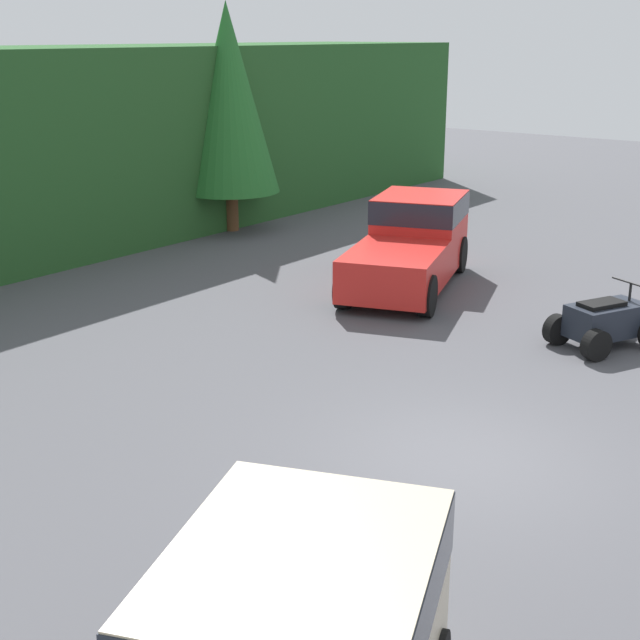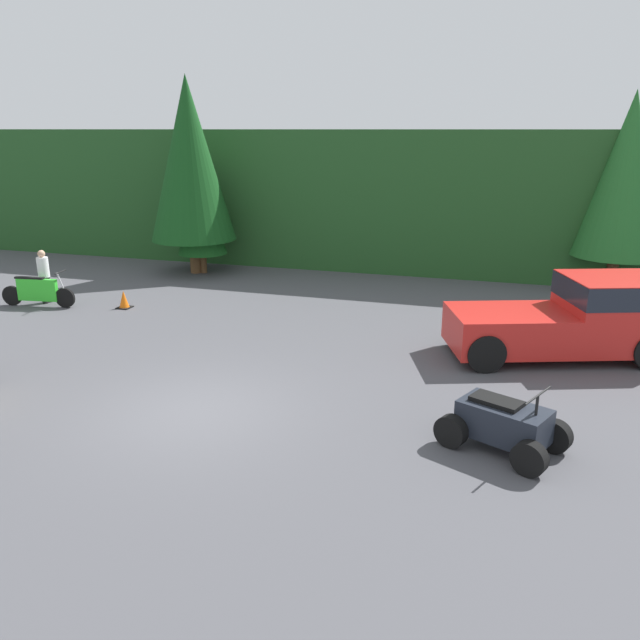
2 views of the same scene
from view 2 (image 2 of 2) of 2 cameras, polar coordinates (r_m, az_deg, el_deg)
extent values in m
plane|color=#4C4C51|center=(12.74, -11.37, -8.16)|extent=(80.00, 80.00, 0.00)
cube|color=#235123|center=(26.83, 4.60, 11.27)|extent=(44.00, 6.00, 5.35)
cylinder|color=brown|center=(24.71, -11.32, 5.76)|extent=(0.44, 0.44, 1.31)
cone|color=#144719|center=(24.29, -11.83, 14.20)|extent=(3.20, 3.20, 5.96)
cylinder|color=brown|center=(24.69, -10.61, 5.15)|extent=(0.26, 0.26, 0.77)
cone|color=#19561E|center=(24.35, -10.89, 10.05)|extent=(1.87, 1.87, 3.49)
cylinder|color=brown|center=(23.83, 25.13, 3.91)|extent=(0.40, 0.40, 1.19)
cone|color=#236628|center=(23.39, 26.16, 11.77)|extent=(2.90, 2.90, 5.40)
cube|color=red|center=(16.64, 25.15, 0.63)|extent=(2.79, 2.62, 1.73)
cube|color=#1E232D|center=(16.50, 25.40, 2.52)|extent=(2.82, 2.64, 0.55)
cube|color=red|center=(15.75, 16.82, -0.86)|extent=(3.27, 2.78, 0.93)
cylinder|color=black|center=(17.83, 25.15, -0.58)|extent=(0.94, 0.56, 0.90)
cylinder|color=black|center=(16.41, 13.09, -0.80)|extent=(0.94, 0.56, 0.90)
cylinder|color=black|center=(14.77, 14.92, -2.95)|extent=(0.94, 0.56, 0.90)
cylinder|color=black|center=(21.02, -22.28, 1.89)|extent=(0.64, 0.19, 0.63)
cylinder|color=black|center=(21.99, -26.33, 2.01)|extent=(0.64, 0.19, 0.63)
cube|color=green|center=(21.44, -24.42, 2.52)|extent=(1.32, 0.34, 0.70)
cylinder|color=#B7B7BC|center=(20.95, -22.52, 2.97)|extent=(0.31, 0.09, 0.80)
cylinder|color=black|center=(20.87, -22.65, 4.07)|extent=(0.12, 0.60, 0.04)
cube|color=black|center=(21.48, -25.03, 3.51)|extent=(0.97, 0.28, 0.06)
cylinder|color=black|center=(11.64, 20.65, -9.92)|extent=(0.62, 0.45, 0.58)
cylinder|color=black|center=(10.78, 18.58, -11.93)|extent=(0.62, 0.45, 0.58)
cylinder|color=black|center=(12.14, 14.34, -8.18)|extent=(0.62, 0.45, 0.58)
cylinder|color=black|center=(11.32, 11.88, -9.92)|extent=(0.62, 0.45, 0.58)
cube|color=#1E232D|center=(11.34, 16.42, -8.91)|extent=(1.68, 1.35, 0.61)
cylinder|color=black|center=(10.96, 19.22, -7.37)|extent=(0.07, 0.07, 0.35)
cylinder|color=black|center=(10.89, 19.31, -6.53)|extent=(0.44, 0.89, 0.04)
cube|color=black|center=(11.26, 15.85, -7.13)|extent=(0.97, 0.77, 0.08)
cylinder|color=black|center=(21.90, -23.59, 2.60)|extent=(0.19, 0.19, 0.85)
cylinder|color=black|center=(21.77, -23.94, 2.48)|extent=(0.19, 0.19, 0.85)
cylinder|color=white|center=(21.68, -23.99, 4.43)|extent=(0.38, 0.38, 0.64)
sphere|color=tan|center=(21.60, -24.13, 5.55)|extent=(0.24, 0.24, 0.23)
cube|color=black|center=(20.43, -17.43, 1.11)|extent=(0.42, 0.42, 0.03)
cone|color=orange|center=(20.37, -17.50, 1.81)|extent=(0.32, 0.32, 0.55)
camera|label=1|loc=(16.50, -57.90, 10.49)|focal=50.00mm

